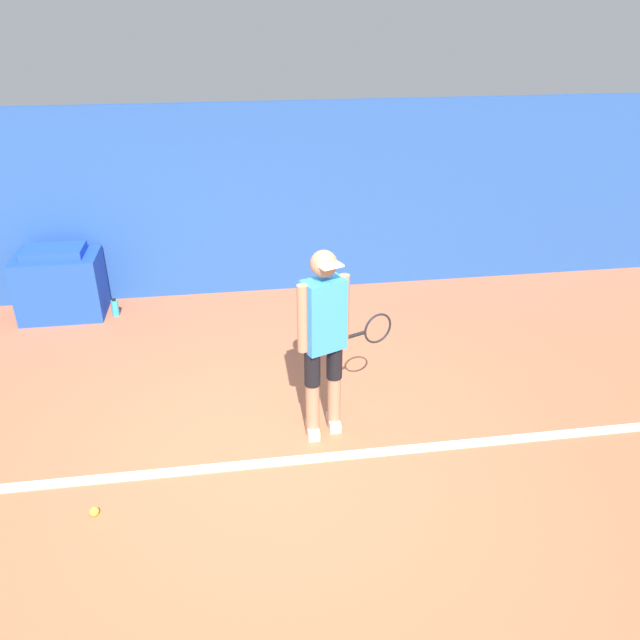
{
  "coord_description": "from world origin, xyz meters",
  "views": [
    {
      "loc": [
        -0.26,
        -4.14,
        3.46
      ],
      "look_at": [
        0.44,
        0.54,
        1.01
      ],
      "focal_mm": 35.0,
      "sensor_mm": 36.0,
      "label": 1
    }
  ],
  "objects_px": {
    "tennis_player": "(325,336)",
    "covered_chair": "(60,284)",
    "water_bottle": "(115,308)",
    "tennis_ball": "(94,512)"
  },
  "relations": [
    {
      "from": "covered_chair",
      "to": "water_bottle",
      "type": "xyz_separation_m",
      "value": [
        0.61,
        -0.12,
        -0.31
      ]
    },
    {
      "from": "tennis_player",
      "to": "water_bottle",
      "type": "xyz_separation_m",
      "value": [
        -2.18,
        2.62,
        -0.86
      ]
    },
    {
      "from": "tennis_player",
      "to": "covered_chair",
      "type": "relative_size",
      "value": 1.77
    },
    {
      "from": "tennis_player",
      "to": "tennis_ball",
      "type": "height_order",
      "value": "tennis_player"
    },
    {
      "from": "tennis_ball",
      "to": "water_bottle",
      "type": "distance_m",
      "value": 3.42
    },
    {
      "from": "tennis_ball",
      "to": "covered_chair",
      "type": "relative_size",
      "value": 0.07
    },
    {
      "from": "tennis_player",
      "to": "covered_chair",
      "type": "xyz_separation_m",
      "value": [
        -2.79,
        2.74,
        -0.55
      ]
    },
    {
      "from": "covered_chair",
      "to": "water_bottle",
      "type": "distance_m",
      "value": 0.69
    },
    {
      "from": "tennis_player",
      "to": "covered_chair",
      "type": "bearing_deg",
      "value": 113.08
    },
    {
      "from": "tennis_player",
      "to": "tennis_ball",
      "type": "distance_m",
      "value": 2.23
    }
  ]
}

